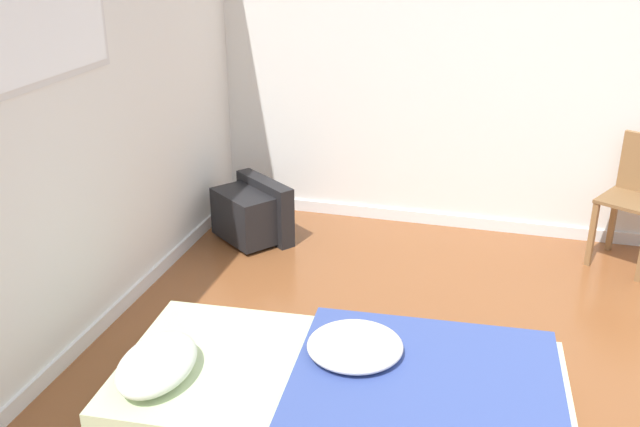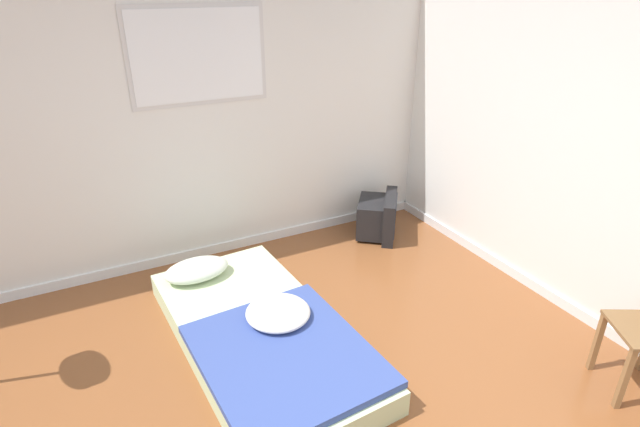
{
  "view_description": "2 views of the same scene",
  "coord_description": "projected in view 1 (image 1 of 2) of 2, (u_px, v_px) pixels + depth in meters",
  "views": [
    {
      "loc": [
        -2.53,
        0.43,
        2.15
      ],
      "look_at": [
        1.0,
        1.4,
        0.62
      ],
      "focal_mm": 40.0,
      "sensor_mm": 36.0,
      "label": 1
    },
    {
      "loc": [
        -0.76,
        -1.65,
        2.39
      ],
      "look_at": [
        0.94,
        1.65,
        0.63
      ],
      "focal_mm": 28.0,
      "sensor_mm": 36.0,
      "label": 2
    }
  ],
  "objects": [
    {
      "name": "mattress_bed",
      "position": [
        341.0,
        387.0,
        3.33
      ],
      "size": [
        1.14,
        2.14,
        0.33
      ],
      "color": "beige",
      "rests_on": "ground_plane"
    },
    {
      "name": "wooden_chair",
      "position": [
        640.0,
        191.0,
        4.63
      ],
      "size": [
        0.52,
        0.52,
        0.86
      ],
      "color": "olive",
      "rests_on": "ground_plane"
    },
    {
      "name": "crt_tv",
      "position": [
        252.0,
        213.0,
        5.07
      ],
      "size": [
        0.61,
        0.64,
        0.43
      ],
      "color": "black",
      "rests_on": "ground_plane"
    },
    {
      "name": "wall_back",
      "position": [
        4.0,
        130.0,
        3.11
      ],
      "size": [
        7.35,
        0.08,
        2.6
      ],
      "color": "white",
      "rests_on": "ground_plane"
    },
    {
      "name": "wall_right",
      "position": [
        583.0,
        58.0,
        4.71
      ],
      "size": [
        0.08,
        7.45,
        2.6
      ],
      "color": "white",
      "rests_on": "ground_plane"
    }
  ]
}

